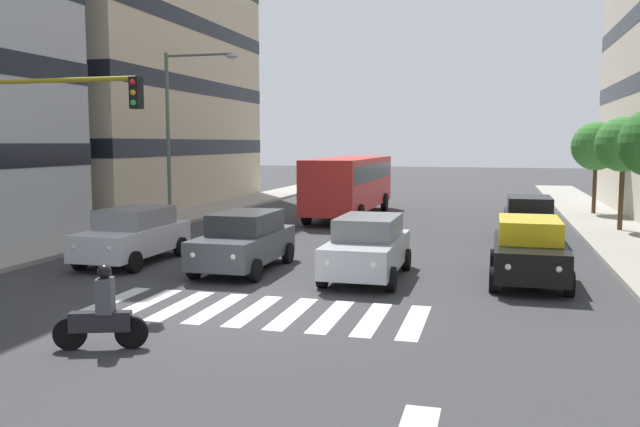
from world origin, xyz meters
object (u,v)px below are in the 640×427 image
(car_0, at_px, (529,250))
(street_tree_2, at_px, (624,145))
(bus_behind_traffic, at_px, (350,180))
(street_lamp_right, at_px, (179,119))
(car_row2_0, at_px, (529,219))
(motorcycle_with_rider, at_px, (102,315))
(car_3, at_px, (133,235))
(traffic_light_gantry, at_px, (20,143))
(car_2, at_px, (244,240))
(street_tree_3, at_px, (596,146))
(car_1, at_px, (368,247))

(car_0, distance_m, street_tree_2, 12.09)
(bus_behind_traffic, relative_size, street_tree_2, 2.24)
(bus_behind_traffic, xyz_separation_m, street_lamp_right, (6.59, 5.67, 2.96))
(car_row2_0, bearing_deg, motorcycle_with_rider, 62.55)
(car_3, bearing_deg, traffic_light_gantry, 77.97)
(car_0, relative_size, traffic_light_gantry, 0.81)
(car_2, distance_m, traffic_light_gantry, 6.57)
(car_0, xyz_separation_m, street_tree_3, (-4.03, -17.67, 2.70))
(car_2, bearing_deg, street_tree_3, -123.68)
(car_row2_0, height_order, motorcycle_with_rider, car_row2_0)
(street_tree_3, bearing_deg, bus_behind_traffic, 16.32)
(car_2, bearing_deg, traffic_light_gantry, 37.84)
(car_0, height_order, street_lamp_right, street_lamp_right)
(car_0, relative_size, motorcycle_with_rider, 2.72)
(bus_behind_traffic, relative_size, street_lamp_right, 1.38)
(street_tree_3, bearing_deg, motorcycle_with_rider, 65.39)
(traffic_light_gantry, height_order, street_tree_2, traffic_light_gantry)
(car_row2_0, xyz_separation_m, street_lamp_right, (15.00, -0.89, 3.93))
(car_row2_0, xyz_separation_m, traffic_light_gantry, (13.08, 11.65, 2.87))
(motorcycle_with_rider, bearing_deg, street_lamp_right, -67.51)
(traffic_light_gantry, bearing_deg, street_tree_2, -138.20)
(car_3, distance_m, bus_behind_traffic, 14.85)
(car_3, bearing_deg, car_2, 176.00)
(car_1, height_order, street_tree_2, street_tree_2)
(car_3, distance_m, car_row2_0, 14.49)
(car_3, height_order, street_tree_2, street_tree_2)
(car_1, distance_m, car_row2_0, 9.44)
(car_1, distance_m, street_tree_3, 20.28)
(bus_behind_traffic, height_order, motorcycle_with_rider, bus_behind_traffic)
(street_tree_2, bearing_deg, car_row2_0, 42.19)
(car_row2_0, bearing_deg, car_3, 32.34)
(car_1, relative_size, street_tree_2, 0.95)
(car_0, bearing_deg, street_tree_3, -102.84)
(car_1, relative_size, street_lamp_right, 0.59)
(motorcycle_with_rider, distance_m, street_tree_2, 22.72)
(street_tree_2, bearing_deg, car_2, 43.20)
(bus_behind_traffic, xyz_separation_m, traffic_light_gantry, (4.67, 18.20, 1.90))
(traffic_light_gantry, distance_m, street_tree_3, 27.44)
(street_lamp_right, bearing_deg, car_0, 149.93)
(car_row2_0, distance_m, street_tree_3, 11.07)
(car_row2_0, relative_size, motorcycle_with_rider, 2.72)
(car_2, distance_m, street_tree_2, 16.96)
(car_row2_0, height_order, street_tree_2, street_tree_2)
(car_3, xyz_separation_m, street_tree_3, (-15.91, -17.85, 2.70))
(car_0, xyz_separation_m, traffic_light_gantry, (12.71, 4.06, 2.87))
(car_3, bearing_deg, street_tree_2, -145.10)
(car_2, relative_size, traffic_light_gantry, 0.81)
(car_2, height_order, motorcycle_with_rider, car_2)
(street_tree_2, relative_size, street_tree_3, 1.00)
(car_0, relative_size, street_tree_3, 0.95)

